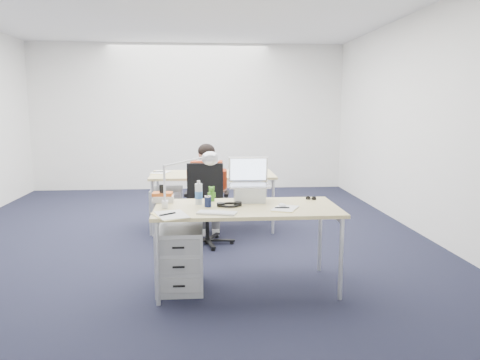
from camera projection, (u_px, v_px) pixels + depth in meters
name	position (u px, v px, depth m)	size (l,w,h in m)	color
floor	(183.00, 236.00, 5.81)	(7.00, 7.00, 0.00)	black
room	(180.00, 97.00, 5.55)	(6.02, 7.02, 2.80)	silver
desk_near	(247.00, 212.00, 4.09)	(1.60, 0.80, 0.73)	tan
desk_far	(213.00, 177.00, 6.12)	(1.60, 0.80, 0.73)	tan
office_chair	(207.00, 221.00, 5.43)	(0.68, 0.68, 0.98)	black
seated_person	(207.00, 193.00, 5.55)	(0.38, 0.65, 1.17)	#B63C1A
drawer_pedestal_near	(180.00, 258.00, 4.11)	(0.40, 0.50, 0.55)	#A4A7A9
drawer_pedestal_far	(167.00, 210.00, 6.07)	(0.40, 0.50, 0.55)	#A4A7A9
silver_laptop	(249.00, 180.00, 4.29)	(0.37, 0.29, 0.39)	silver
wireless_keyboard	(217.00, 213.00, 3.81)	(0.32, 0.13, 0.02)	white
computer_mouse	(282.00, 205.00, 4.05)	(0.06, 0.10, 0.03)	white
headphones	(229.00, 204.00, 4.09)	(0.22, 0.17, 0.04)	black
can_koozie	(208.00, 201.00, 4.06)	(0.06, 0.06, 0.10)	#151C42
water_bottle	(199.00, 192.00, 4.17)	(0.07, 0.07, 0.21)	silver
bear_figurine	(212.00, 193.00, 4.31)	(0.08, 0.06, 0.14)	#296F1D
book_stack	(163.00, 197.00, 4.28)	(0.19, 0.14, 0.09)	silver
cordless_phone	(162.00, 194.00, 4.24)	(0.04, 0.03, 0.17)	black
papers_left	(170.00, 215.00, 3.72)	(0.22, 0.32, 0.01)	#FFEC93
papers_right	(284.00, 209.00, 3.97)	(0.18, 0.26, 0.01)	#FFEC93
sunglasses	(311.00, 199.00, 4.38)	(0.10, 0.05, 0.02)	black
desk_lamp	(182.00, 179.00, 4.01)	(0.45, 0.16, 0.51)	silver
dark_laptop	(205.00, 167.00, 5.88)	(0.31, 0.30, 0.23)	black
far_cup	(234.00, 168.00, 6.31)	(0.07, 0.07, 0.09)	white
far_papers	(160.00, 173.00, 6.18)	(0.21, 0.30, 0.01)	white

